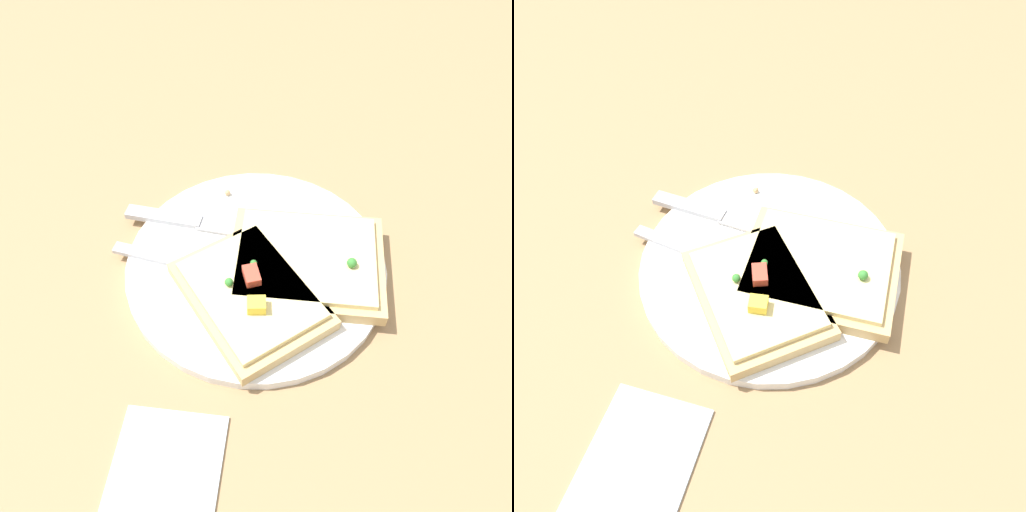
# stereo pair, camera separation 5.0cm
# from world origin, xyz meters

# --- Properties ---
(ground_plane) EXTENTS (4.00, 4.00, 0.00)m
(ground_plane) POSITION_xyz_m (0.00, 0.00, 0.00)
(ground_plane) COLOR #9E7A51
(plate) EXTENTS (0.27, 0.27, 0.01)m
(plate) POSITION_xyz_m (0.00, 0.00, 0.01)
(plate) COLOR white
(plate) RESTS_ON ground
(fork) EXTENTS (0.05, 0.22, 0.01)m
(fork) POSITION_xyz_m (0.02, -0.03, 0.01)
(fork) COLOR #B7B7BC
(fork) RESTS_ON plate
(knife) EXTENTS (0.04, 0.22, 0.01)m
(knife) POSITION_xyz_m (-0.04, -0.06, 0.01)
(knife) COLOR #B7B7BC
(knife) RESTS_ON plate
(pizza_slice_main) EXTENTS (0.13, 0.16, 0.03)m
(pizza_slice_main) POSITION_xyz_m (0.00, 0.05, 0.02)
(pizza_slice_main) COLOR tan
(pizza_slice_main) RESTS_ON plate
(pizza_slice_corner) EXTENTS (0.18, 0.17, 0.03)m
(pizza_slice_corner) POSITION_xyz_m (0.05, -0.00, 0.02)
(pizza_slice_corner) COLOR tan
(pizza_slice_corner) RESTS_ON plate
(crumb_scatter) EXTENTS (0.19, 0.11, 0.01)m
(crumb_scatter) POSITION_xyz_m (0.00, 0.01, 0.02)
(crumb_scatter) COLOR tan
(crumb_scatter) RESTS_ON plate
(napkin) EXTENTS (0.15, 0.09, 0.01)m
(napkin) POSITION_xyz_m (0.23, -0.05, 0.00)
(napkin) COLOR silver
(napkin) RESTS_ON ground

